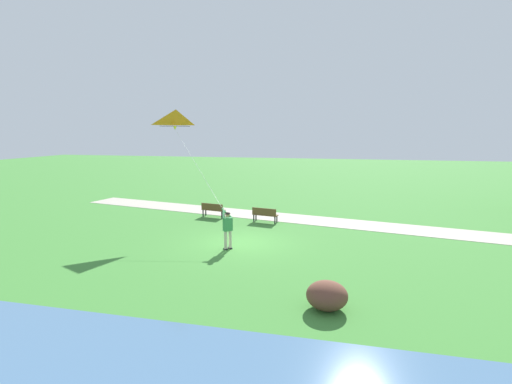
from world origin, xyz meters
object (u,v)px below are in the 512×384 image
at_px(flying_kite, 176,120).
at_px(person_kite_flyer, 228,227).
at_px(park_bench_far_walkway, 265,214).
at_px(park_bench_near_walkway, 213,209).
at_px(lakeside_shrub, 327,295).

bearing_deg(flying_kite, person_kite_flyer, 47.59).
distance_m(person_kite_flyer, park_bench_far_walkway, 5.47).
bearing_deg(person_kite_flyer, park_bench_far_walkway, 174.01).
xyz_separation_m(person_kite_flyer, flying_kite, (-3.70, -4.05, 4.86)).
relative_size(park_bench_near_walkway, lakeside_shrub, 1.25).
bearing_deg(person_kite_flyer, lakeside_shrub, 43.08).
xyz_separation_m(park_bench_near_walkway, lakeside_shrub, (11.06, 7.53, -0.08)).
bearing_deg(park_bench_near_walkway, lakeside_shrub, 34.26).
distance_m(person_kite_flyer, park_bench_near_walkway, 6.74).
height_order(flying_kite, park_bench_far_walkway, flying_kite).
xyz_separation_m(person_kite_flyer, park_bench_far_walkway, (-5.42, 0.57, -0.54)).
relative_size(park_bench_far_walkway, lakeside_shrub, 1.25).
bearing_deg(park_bench_far_walkway, lakeside_shrub, 21.49).
height_order(person_kite_flyer, park_bench_near_walkway, person_kite_flyer).
height_order(person_kite_flyer, park_bench_far_walkway, person_kite_flyer).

